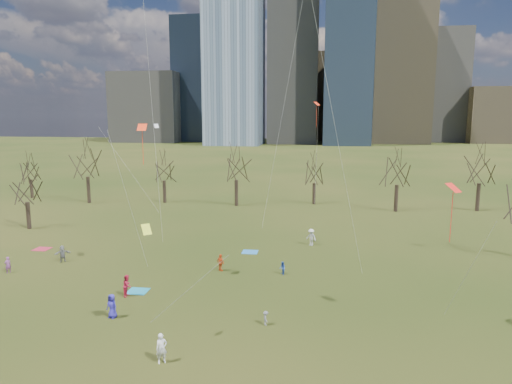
# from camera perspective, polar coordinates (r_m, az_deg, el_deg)

# --- Properties ---
(ground) EXTENTS (500.00, 500.00, 0.00)m
(ground) POSITION_cam_1_polar(r_m,az_deg,el_deg) (32.64, -3.02, -15.78)
(ground) COLOR black
(ground) RESTS_ON ground
(downtown_skyline) EXTENTS (212.50, 78.00, 118.00)m
(downtown_skyline) POSITION_cam_1_polar(r_m,az_deg,el_deg) (241.03, 6.18, 15.47)
(downtown_skyline) COLOR slate
(downtown_skyline) RESTS_ON ground
(bare_tree_row) EXTENTS (113.04, 29.80, 9.50)m
(bare_tree_row) POSITION_cam_1_polar(r_m,az_deg,el_deg) (66.88, 2.91, 2.81)
(bare_tree_row) COLOR black
(bare_tree_row) RESTS_ON ground
(blanket_teal) EXTENTS (1.60, 1.50, 0.03)m
(blanket_teal) POSITION_cam_1_polar(r_m,az_deg,el_deg) (38.67, -14.56, -11.90)
(blanket_teal) COLOR teal
(blanket_teal) RESTS_ON ground
(blanket_navy) EXTENTS (1.60, 1.50, 0.03)m
(blanket_navy) POSITION_cam_1_polar(r_m,az_deg,el_deg) (47.55, -0.76, -7.50)
(blanket_navy) COLOR #2771BA
(blanket_navy) RESTS_ON ground
(blanket_crimson) EXTENTS (1.60, 1.50, 0.03)m
(blanket_crimson) POSITION_cam_1_polar(r_m,az_deg,el_deg) (53.56, -25.19, -6.47)
(blanket_crimson) COLOR #AD223B
(blanket_crimson) RESTS_ON ground
(person_0) EXTENTS (0.97, 0.79, 1.72)m
(person_0) POSITION_cam_1_polar(r_m,az_deg,el_deg) (34.21, -17.57, -13.43)
(person_0) COLOR #3028AE
(person_0) RESTS_ON ground
(person_1) EXTENTS (0.77, 0.70, 1.75)m
(person_1) POSITION_cam_1_polar(r_m,az_deg,el_deg) (27.93, -11.73, -18.59)
(person_1) COLOR silver
(person_1) RESTS_ON ground
(person_2) EXTENTS (0.71, 0.88, 1.72)m
(person_2) POSITION_cam_1_polar(r_m,az_deg,el_deg) (37.64, -15.79, -11.19)
(person_2) COLOR #C31B3D
(person_2) RESTS_ON ground
(person_3) EXTENTS (0.55, 0.72, 0.99)m
(person_3) POSITION_cam_1_polar(r_m,az_deg,el_deg) (31.83, 1.22, -15.48)
(person_3) COLOR slate
(person_3) RESTS_ON ground
(person_4) EXTENTS (0.96, 0.86, 1.57)m
(person_4) POSITION_cam_1_polar(r_m,az_deg,el_deg) (41.92, -4.45, -8.79)
(person_4) COLOR #EB501A
(person_4) RESTS_ON ground
(person_7) EXTENTS (0.57, 0.65, 1.49)m
(person_7) POSITION_cam_1_polar(r_m,az_deg,el_deg) (46.95, -28.60, -7.99)
(person_7) COLOR #8F478D
(person_7) RESTS_ON ground
(person_8) EXTENTS (0.64, 0.71, 1.19)m
(person_8) POSITION_cam_1_polar(r_m,az_deg,el_deg) (41.00, 3.33, -9.48)
(person_8) COLOR #274BAB
(person_8) RESTS_ON ground
(person_9) EXTENTS (1.37, 1.21, 1.84)m
(person_9) POSITION_cam_1_polar(r_m,az_deg,el_deg) (50.02, 6.91, -5.63)
(person_9) COLOR silver
(person_9) RESTS_ON ground
(person_11) EXTENTS (1.47, 1.30, 1.61)m
(person_11) POSITION_cam_1_polar(r_m,az_deg,el_deg) (48.08, -23.04, -7.11)
(person_11) COLOR slate
(person_11) RESTS_ON ground
(kites_airborne) EXTENTS (57.01, 46.10, 32.22)m
(kites_airborne) POSITION_cam_1_polar(r_m,az_deg,el_deg) (42.16, 11.09, 8.87)
(kites_airborne) COLOR #FF3B15
(kites_airborne) RESTS_ON ground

